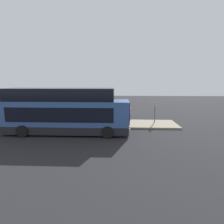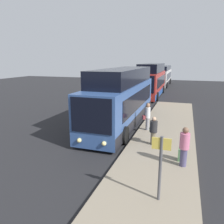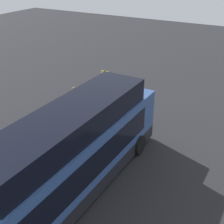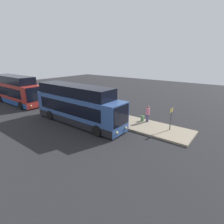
{
  "view_description": "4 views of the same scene",
  "coord_description": "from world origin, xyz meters",
  "px_view_note": "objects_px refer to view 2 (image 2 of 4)",
  "views": [
    {
      "loc": [
        3.78,
        -15.25,
        4.8
      ],
      "look_at": [
        3.12,
        0.62,
        1.91
      ],
      "focal_mm": 28.0,
      "sensor_mm": 36.0,
      "label": 1
    },
    {
      "loc": [
        14.3,
        4.41,
        4.76
      ],
      "look_at": [
        3.12,
        0.62,
        1.91
      ],
      "focal_mm": 35.0,
      "sensor_mm": 36.0,
      "label": 2
    },
    {
      "loc": [
        -10.24,
        -7.02,
        9.68
      ],
      "look_at": [
        3.12,
        0.62,
        1.91
      ],
      "focal_mm": 50.0,
      "sensor_mm": 36.0,
      "label": 3
    },
    {
      "loc": [
        12.81,
        -11.94,
        6.96
      ],
      "look_at": [
        3.12,
        0.62,
        1.91
      ],
      "focal_mm": 28.0,
      "sensor_mm": 36.0,
      "label": 4
    }
  ],
  "objects_px": {
    "bus_second": "(151,82)",
    "bus_third": "(162,77)",
    "passenger_boarding": "(153,130)",
    "sign_post": "(161,162)",
    "suitcase": "(181,154)",
    "bus_lead": "(123,100)",
    "passenger_waiting": "(184,146)",
    "passenger_with_bags": "(147,115)"
  },
  "relations": [
    {
      "from": "suitcase",
      "to": "passenger_waiting",
      "type": "bearing_deg",
      "value": 13.75
    },
    {
      "from": "passenger_waiting",
      "to": "suitcase",
      "type": "relative_size",
      "value": 2.14
    },
    {
      "from": "suitcase",
      "to": "bus_third",
      "type": "bearing_deg",
      "value": -172.27
    },
    {
      "from": "passenger_boarding",
      "to": "passenger_with_bags",
      "type": "height_order",
      "value": "passenger_with_bags"
    },
    {
      "from": "bus_lead",
      "to": "bus_third",
      "type": "height_order",
      "value": "bus_lead"
    },
    {
      "from": "passenger_waiting",
      "to": "suitcase",
      "type": "xyz_separation_m",
      "value": [
        -0.51,
        -0.13,
        -0.66
      ]
    },
    {
      "from": "passenger_boarding",
      "to": "passenger_waiting",
      "type": "height_order",
      "value": "passenger_waiting"
    },
    {
      "from": "bus_third",
      "to": "passenger_waiting",
      "type": "height_order",
      "value": "bus_third"
    },
    {
      "from": "passenger_waiting",
      "to": "bus_lead",
      "type": "bearing_deg",
      "value": -60.44
    },
    {
      "from": "bus_second",
      "to": "bus_third",
      "type": "relative_size",
      "value": 0.89
    },
    {
      "from": "bus_third",
      "to": "passenger_with_bags",
      "type": "relative_size",
      "value": 6.54
    },
    {
      "from": "bus_third",
      "to": "bus_lead",
      "type": "bearing_deg",
      "value": -0.0
    },
    {
      "from": "bus_third",
      "to": "bus_second",
      "type": "bearing_deg",
      "value": -0.0
    },
    {
      "from": "bus_second",
      "to": "passenger_with_bags",
      "type": "xyz_separation_m",
      "value": [
        15.37,
        2.15,
        -0.69
      ]
    },
    {
      "from": "bus_lead",
      "to": "bus_third",
      "type": "bearing_deg",
      "value": 180.0
    },
    {
      "from": "passenger_boarding",
      "to": "suitcase",
      "type": "xyz_separation_m",
      "value": [
        1.58,
        1.5,
        -0.54
      ]
    },
    {
      "from": "passenger_boarding",
      "to": "passenger_with_bags",
      "type": "bearing_deg",
      "value": 84.69
    },
    {
      "from": "passenger_boarding",
      "to": "sign_post",
      "type": "height_order",
      "value": "sign_post"
    },
    {
      "from": "bus_second",
      "to": "passenger_waiting",
      "type": "relative_size",
      "value": 5.9
    },
    {
      "from": "passenger_with_bags",
      "to": "suitcase",
      "type": "bearing_deg",
      "value": -176.9
    },
    {
      "from": "bus_lead",
      "to": "passenger_boarding",
      "type": "distance_m",
      "value": 4.97
    },
    {
      "from": "bus_second",
      "to": "sign_post",
      "type": "distance_m",
      "value": 22.96
    },
    {
      "from": "bus_lead",
      "to": "passenger_with_bags",
      "type": "relative_size",
      "value": 6.28
    },
    {
      "from": "suitcase",
      "to": "bus_second",
      "type": "bearing_deg",
      "value": -167.22
    },
    {
      "from": "passenger_boarding",
      "to": "suitcase",
      "type": "distance_m",
      "value": 2.25
    },
    {
      "from": "bus_second",
      "to": "bus_third",
      "type": "xyz_separation_m",
      "value": [
        -13.02,
        0.0,
        -0.25
      ]
    },
    {
      "from": "suitcase",
      "to": "sign_post",
      "type": "xyz_separation_m",
      "value": [
        3.27,
        -0.6,
        1.08
      ]
    },
    {
      "from": "bus_lead",
      "to": "sign_post",
      "type": "height_order",
      "value": "bus_lead"
    },
    {
      "from": "passenger_with_bags",
      "to": "bus_third",
      "type": "bearing_deg",
      "value": -21.85
    },
    {
      "from": "suitcase",
      "to": "bus_lead",
      "type": "bearing_deg",
      "value": -141.56
    },
    {
      "from": "bus_lead",
      "to": "suitcase",
      "type": "relative_size",
      "value": 13.74
    },
    {
      "from": "passenger_with_bags",
      "to": "suitcase",
      "type": "relative_size",
      "value": 2.19
    },
    {
      "from": "suitcase",
      "to": "passenger_with_bags",
      "type": "bearing_deg",
      "value": -150.72
    },
    {
      "from": "bus_lead",
      "to": "passenger_with_bags",
      "type": "height_order",
      "value": "bus_lead"
    },
    {
      "from": "bus_second",
      "to": "passenger_waiting",
      "type": "xyz_separation_m",
      "value": [
        19.89,
        4.52,
        -0.74
      ]
    },
    {
      "from": "passenger_with_bags",
      "to": "passenger_waiting",
      "type": "bearing_deg",
      "value": -178.48
    },
    {
      "from": "passenger_waiting",
      "to": "sign_post",
      "type": "distance_m",
      "value": 2.88
    },
    {
      "from": "passenger_waiting",
      "to": "suitcase",
      "type": "distance_m",
      "value": 0.84
    },
    {
      "from": "passenger_with_bags",
      "to": "suitcase",
      "type": "xyz_separation_m",
      "value": [
        4.01,
        2.25,
        -0.71
      ]
    },
    {
      "from": "passenger_boarding",
      "to": "bus_third",
      "type": "bearing_deg",
      "value": 72.95
    },
    {
      "from": "bus_lead",
      "to": "passenger_waiting",
      "type": "xyz_separation_m",
      "value": [
        6.05,
        4.52,
        -0.69
      ]
    },
    {
      "from": "bus_second",
      "to": "sign_post",
      "type": "bearing_deg",
      "value": 9.52
    }
  ]
}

